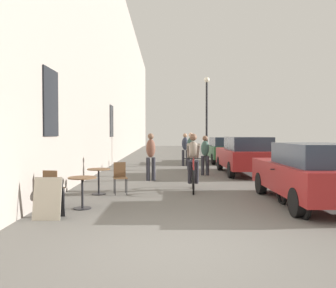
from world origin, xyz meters
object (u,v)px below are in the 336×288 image
(cafe_table_mid, at_px, (99,176))
(parked_car_nearest, at_px, (310,173))
(pedestrian_far, at_px, (191,149))
(parked_motorcycle, at_px, (292,192))
(cyclist_on_bicycle, at_px, (193,164))
(cafe_chair_near_toward_street, at_px, (52,187))
(sandwich_board_sign, at_px, (49,198))
(parked_car_third, at_px, (223,149))
(pedestrian_near, at_px, (151,154))
(street_lamp, at_px, (207,109))
(parked_car_second, at_px, (245,155))
(pedestrian_furthest, at_px, (185,148))
(pedestrian_mid, at_px, (205,153))
(cafe_table_near, at_px, (82,186))
(cafe_chair_mid_toward_street, at_px, (120,176))

(cafe_table_mid, xyz_separation_m, parked_car_nearest, (5.36, -1.48, 0.25))
(pedestrian_far, bearing_deg, parked_motorcycle, -79.72)
(cyclist_on_bicycle, bearing_deg, cafe_chair_near_toward_street, -142.66)
(sandwich_board_sign, height_order, parked_car_third, parked_car_third)
(cyclist_on_bicycle, height_order, pedestrian_far, pedestrian_far)
(sandwich_board_sign, xyz_separation_m, pedestrian_near, (1.82, 5.64, 0.55))
(street_lamp, xyz_separation_m, parked_car_second, (1.02, -4.99, -2.29))
(pedestrian_furthest, bearing_deg, parked_motorcycle, -80.84)
(street_lamp, bearing_deg, cyclist_on_bicycle, -99.44)
(pedestrian_furthest, bearing_deg, cafe_chair_near_toward_street, -108.86)
(sandwich_board_sign, bearing_deg, parked_motorcycle, 7.56)
(cafe_chair_near_toward_street, xyz_separation_m, parked_car_third, (6.02, 12.63, 0.26))
(pedestrian_mid, height_order, parked_car_second, pedestrian_mid)
(pedestrian_near, xyz_separation_m, parked_car_nearest, (4.00, -4.32, -0.20))
(cyclist_on_bicycle, relative_size, parked_car_second, 0.40)
(cafe_table_near, distance_m, pedestrian_furthest, 10.93)
(pedestrian_near, height_order, parked_car_nearest, pedestrian_near)
(cafe_chair_near_toward_street, distance_m, pedestrian_near, 5.22)
(cafe_chair_mid_toward_street, distance_m, street_lamp, 10.70)
(pedestrian_near, relative_size, pedestrian_far, 0.98)
(cafe_chair_mid_toward_street, relative_size, sandwich_board_sign, 1.07)
(street_lamp, bearing_deg, pedestrian_furthest, -137.84)
(cafe_chair_mid_toward_street, bearing_deg, pedestrian_furthest, 74.57)
(cyclist_on_bicycle, height_order, parked_car_third, cyclist_on_bicycle)
(parked_car_second, bearing_deg, sandwich_board_sign, -127.01)
(cafe_chair_near_toward_street, xyz_separation_m, pedestrian_near, (2.02, 4.80, 0.45))
(parked_motorcycle, bearing_deg, street_lamp, 92.13)
(parked_motorcycle, bearing_deg, cafe_table_near, 177.19)
(pedestrian_mid, distance_m, parked_car_second, 1.78)
(cafe_table_mid, height_order, pedestrian_far, pedestrian_far)
(pedestrian_furthest, distance_m, parked_car_third, 3.16)
(parked_car_second, bearing_deg, cafe_chair_near_toward_street, -131.23)
(cafe_table_mid, distance_m, sandwich_board_sign, 2.84)
(cafe_table_mid, distance_m, pedestrian_near, 3.18)
(pedestrian_near, height_order, street_lamp, street_lamp)
(cafe_table_near, distance_m, cafe_chair_mid_toward_street, 2.05)
(pedestrian_mid, relative_size, pedestrian_far, 0.93)
(sandwich_board_sign, relative_size, street_lamp, 0.17)
(street_lamp, xyz_separation_m, parked_car_nearest, (1.12, -11.28, -2.34))
(cafe_chair_mid_toward_street, relative_size, parked_car_second, 0.20)
(cafe_table_near, relative_size, pedestrian_far, 0.41)
(cyclist_on_bicycle, xyz_separation_m, pedestrian_mid, (0.81, 3.82, 0.11))
(cyclist_on_bicycle, xyz_separation_m, parked_car_nearest, (2.64, -2.10, -0.04))
(sandwich_board_sign, bearing_deg, pedestrian_furthest, 73.33)
(cafe_table_near, bearing_deg, cafe_chair_near_toward_street, -173.44)
(parked_car_nearest, distance_m, parked_car_third, 12.15)
(cafe_table_near, relative_size, sandwich_board_sign, 0.86)
(parked_car_third, height_order, parked_motorcycle, parked_car_third)
(cyclist_on_bicycle, distance_m, parked_motorcycle, 3.39)
(cafe_chair_near_toward_street, height_order, parked_car_third, parked_car_third)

